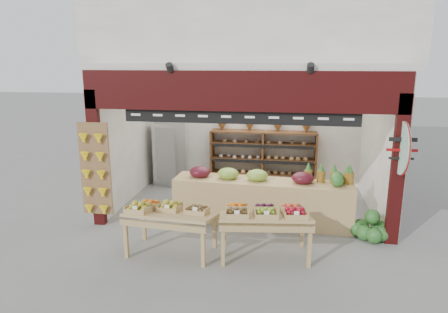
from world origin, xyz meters
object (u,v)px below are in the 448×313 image
Objects in this scene: back_shelving at (263,146)px; watermelon_pile at (370,229)px; display_table_left at (166,212)px; display_table_right at (265,214)px; cardboard_stack at (204,191)px; refrigerator at (169,153)px; mid_counter at (261,200)px.

watermelon_pile is (2.15, -2.87, -0.86)m from back_shelving.
display_table_left is 1.65m from display_table_right.
display_table_right is (1.54, -2.47, 0.51)m from cardboard_stack.
refrigerator is 1.10× the size of display_table_left.
mid_counter is at bearing -86.88° from back_shelving.
refrigerator is 1.75m from cardboard_stack.
back_shelving is at bearing 94.20° from display_table_right.
display_table_right is (1.64, 0.06, 0.04)m from display_table_left.
mid_counter reaches higher than display_table_left.
back_shelving is 1.81× the size of display_table_left.
watermelon_pile is (1.86, 1.00, -0.56)m from display_table_right.
refrigerator reaches higher than cardboard_stack.
back_shelving reaches higher than refrigerator.
watermelon_pile is (3.40, -1.47, -0.06)m from cardboard_stack.
refrigerator is at bearing 105.93° from display_table_left.
mid_counter reaches higher than cardboard_stack.
display_table_left is 2.17× the size of watermelon_pile.
mid_counter is at bearing 44.65° from display_table_left.
refrigerator is 1.05× the size of display_table_right.
display_table_left is 0.96× the size of display_table_right.
display_table_right is at bearing 2.17° from display_table_left.
back_shelving is 2.71× the size of cardboard_stack.
display_table_left is at bearing -177.83° from display_table_right.
display_table_right is at bearing -85.80° from back_shelving.
refrigerator is 3.85m from display_table_left.
display_table_left is (-0.11, -2.53, 0.47)m from cardboard_stack.
display_table_left is at bearing -163.13° from watermelon_pile.
display_table_left reaches higher than cardboard_stack.
cardboard_stack is at bearing 142.66° from mid_counter.
cardboard_stack reaches higher than watermelon_pile.
back_shelving is at bearing 126.76° from watermelon_pile.
refrigerator is at bearing 150.00° from watermelon_pile.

